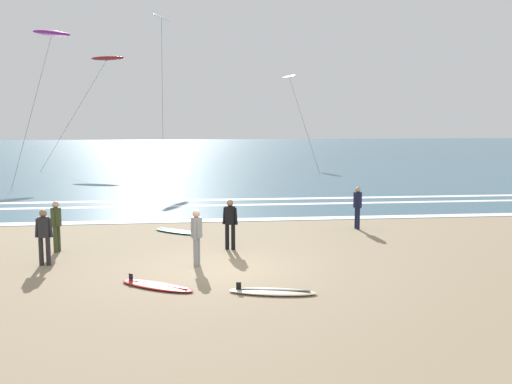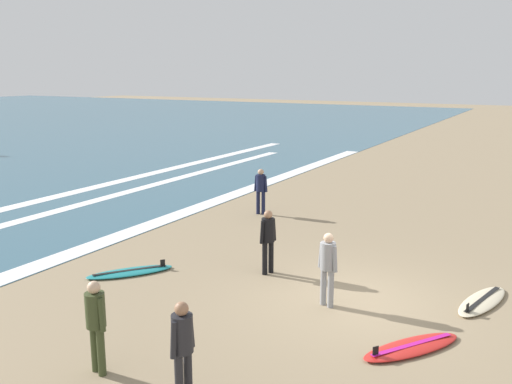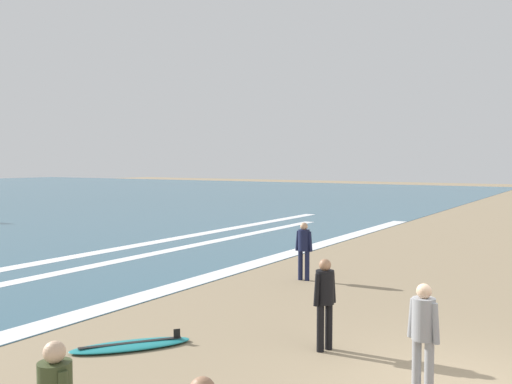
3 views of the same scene
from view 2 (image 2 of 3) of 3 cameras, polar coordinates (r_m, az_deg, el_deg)
The scene contains 11 objects.
ground_plane at distance 12.29m, azimuth 9.88°, elevation -11.05°, with size 160.00×160.00×0.00m, color #937F60.
wave_foam_shoreline at distance 15.15m, azimuth -21.79°, elevation -7.16°, with size 47.66×0.74×0.01m, color white.
wave_foam_mid_break at distance 19.62m, azimuth -24.21°, elevation -3.03°, with size 37.36×0.57×0.01m, color white.
surfer_mid_group at distance 13.34m, azimuth 1.26°, elevation -4.59°, with size 0.51×0.32×1.60m.
surfer_background_far at distance 8.41m, azimuth -7.63°, elevation -15.26°, with size 0.51×0.32×1.60m.
surfer_left_near at distance 18.95m, azimuth 0.50°, elevation 0.49°, with size 0.32×0.51×1.60m.
surfer_left_far at distance 11.62m, azimuth 7.45°, elevation -7.30°, with size 0.32×0.51×1.60m.
surfer_right_near at distance 9.43m, azimuth -16.28°, elevation -12.51°, with size 0.32×0.51×1.60m.
surfboard_foreground_flat at distance 13.96m, azimuth -12.93°, elevation -8.08°, with size 2.03×1.76×0.25m.
surfboard_right_spare at distance 10.55m, azimuth 15.86°, elevation -15.20°, with size 2.08×1.67×0.25m.
surfboard_left_pile at distance 12.93m, azimuth 22.42°, elevation -10.42°, with size 2.18×1.07×0.25m.
Camera 2 is at (-10.71, -3.62, 4.83)m, focal length 38.56 mm.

